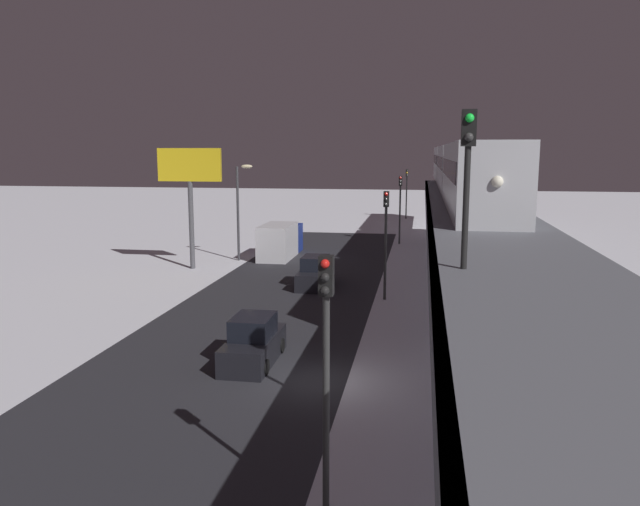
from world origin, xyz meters
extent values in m
plane|color=white|center=(0.00, 0.00, 0.00)|extent=(240.00, 240.00, 0.00)
cube|color=#28282D|center=(4.16, 0.00, 0.00)|extent=(11.00, 86.29, 0.01)
cube|color=slate|center=(-6.72, 0.00, 5.29)|extent=(5.00, 86.29, 0.80)
cube|color=#38383D|center=(-4.34, 0.00, 5.29)|extent=(0.24, 84.57, 0.80)
cylinder|color=slate|center=(-6.72, -35.96, 2.45)|extent=(1.40, 1.40, 4.89)
cylinder|color=slate|center=(-6.72, -21.57, 2.45)|extent=(1.40, 1.40, 4.89)
cylinder|color=slate|center=(-6.72, -7.19, 2.45)|extent=(1.40, 1.40, 4.89)
cylinder|color=slate|center=(-6.72, 7.19, 2.45)|extent=(1.40, 1.40, 4.89)
cube|color=#B7BABF|center=(-6.72, -10.58, 7.39)|extent=(2.90, 18.00, 3.40)
cube|color=black|center=(-6.72, -10.58, 7.80)|extent=(2.94, 16.20, 0.90)
cube|color=#B7BABF|center=(-6.72, -29.18, 7.39)|extent=(2.90, 18.00, 3.40)
cube|color=black|center=(-6.72, -29.18, 7.80)|extent=(2.94, 16.20, 0.90)
cube|color=#B7BABF|center=(-6.72, -47.78, 7.39)|extent=(2.90, 18.00, 3.40)
cube|color=black|center=(-6.72, -47.78, 7.80)|extent=(2.94, 16.20, 0.90)
sphere|color=white|center=(-6.72, -1.53, 7.56)|extent=(0.44, 0.44, 0.44)
cylinder|color=black|center=(-5.08, 6.23, 7.29)|extent=(0.16, 0.16, 3.20)
cube|color=black|center=(-5.08, 6.23, 9.24)|extent=(0.36, 0.28, 0.90)
sphere|color=#19F23F|center=(-5.08, 6.39, 9.47)|extent=(0.22, 0.22, 0.22)
sphere|color=#333333|center=(-5.08, 6.39, 9.01)|extent=(0.22, 0.22, 0.22)
cube|color=black|center=(2.76, -1.65, 0.55)|extent=(1.80, 4.45, 1.10)
cube|color=black|center=(2.76, -1.65, 1.54)|extent=(1.58, 2.14, 0.87)
cylinder|color=black|center=(3.62, -3.02, 0.32)|extent=(0.20, 0.64, 0.64)
cylinder|color=black|center=(1.91, -3.02, 0.32)|extent=(0.20, 0.64, 0.64)
cylinder|color=black|center=(3.62, -0.27, 0.32)|extent=(0.20, 0.64, 0.64)
cylinder|color=black|center=(1.91, -0.27, 0.32)|extent=(0.20, 0.64, 0.64)
cube|color=black|center=(2.76, -16.56, 0.55)|extent=(1.80, 4.68, 1.10)
cube|color=black|center=(2.76, -16.56, 1.54)|extent=(1.58, 2.24, 0.87)
cube|color=navy|center=(7.56, -30.11, 1.20)|extent=(2.30, 2.20, 2.40)
cube|color=silver|center=(7.56, -26.31, 1.40)|extent=(2.40, 5.00, 2.80)
cylinder|color=#2D2D2D|center=(-1.94, 8.92, 2.75)|extent=(0.16, 0.16, 5.50)
cube|color=black|center=(-1.94, 8.92, 5.95)|extent=(0.32, 0.32, 0.90)
sphere|color=red|center=(-1.94, 9.10, 6.25)|extent=(0.20, 0.20, 0.20)
sphere|color=black|center=(-1.94, 9.10, 5.95)|extent=(0.20, 0.20, 0.20)
sphere|color=black|center=(-1.94, 9.10, 5.65)|extent=(0.20, 0.20, 0.20)
cylinder|color=#2D2D2D|center=(-1.94, -13.60, 2.75)|extent=(0.16, 0.16, 5.50)
cube|color=black|center=(-1.94, -13.60, 5.95)|extent=(0.32, 0.32, 0.90)
sphere|color=red|center=(-1.94, -13.42, 6.25)|extent=(0.20, 0.20, 0.20)
sphere|color=black|center=(-1.94, -13.42, 5.95)|extent=(0.20, 0.20, 0.20)
sphere|color=black|center=(-1.94, -13.42, 5.65)|extent=(0.20, 0.20, 0.20)
cylinder|color=#2D2D2D|center=(-1.94, -36.13, 2.75)|extent=(0.16, 0.16, 5.50)
cube|color=black|center=(-1.94, -36.13, 5.95)|extent=(0.32, 0.32, 0.90)
sphere|color=red|center=(-1.94, -35.95, 6.25)|extent=(0.20, 0.20, 0.20)
sphere|color=black|center=(-1.94, -35.95, 5.95)|extent=(0.20, 0.20, 0.20)
sphere|color=black|center=(-1.94, -35.95, 5.65)|extent=(0.20, 0.20, 0.20)
cylinder|color=#2D2D2D|center=(-1.94, -58.66, 2.75)|extent=(0.16, 0.16, 5.50)
cube|color=black|center=(-1.94, -58.66, 5.95)|extent=(0.32, 0.32, 0.90)
sphere|color=black|center=(-1.94, -58.48, 6.25)|extent=(0.20, 0.20, 0.20)
sphere|color=yellow|center=(-1.94, -58.48, 5.95)|extent=(0.20, 0.20, 0.20)
sphere|color=black|center=(-1.94, -58.48, 5.65)|extent=(0.20, 0.20, 0.20)
cylinder|color=#4C4C51|center=(12.85, -21.05, 3.25)|extent=(0.36, 0.36, 6.50)
cube|color=yellow|center=(12.85, -21.05, 7.70)|extent=(4.80, 0.30, 2.40)
cylinder|color=#38383D|center=(10.46, -25.00, 3.75)|extent=(0.20, 0.20, 7.50)
ellipsoid|color=#F4E5B2|center=(9.66, -25.00, 7.50)|extent=(0.90, 0.44, 0.30)
camera|label=1|loc=(-3.99, 22.17, 8.67)|focal=34.65mm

